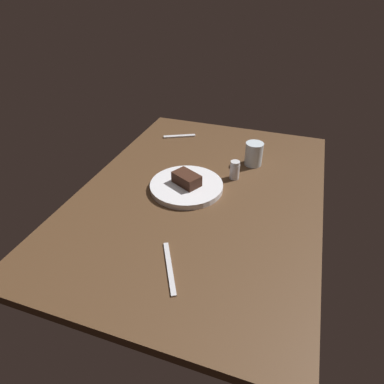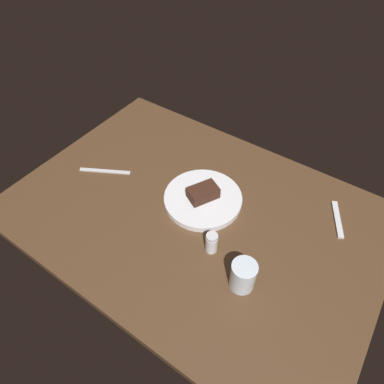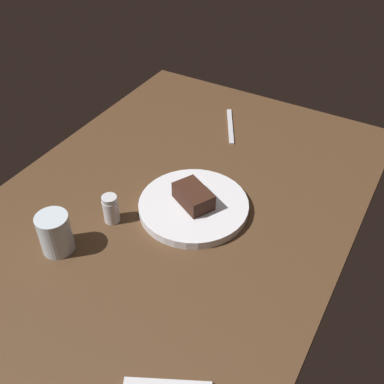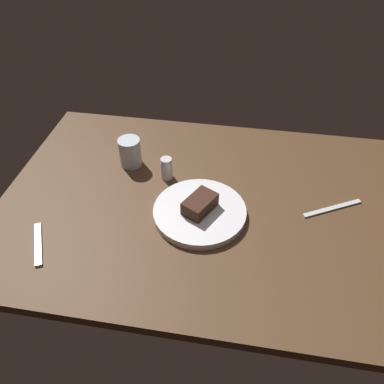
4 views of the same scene
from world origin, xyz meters
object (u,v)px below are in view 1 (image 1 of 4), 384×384
object	(u,v)px
salt_shaker	(235,170)
dessert_spoon	(179,136)
chocolate_cake_slice	(186,179)
butter_knife	(170,267)
water_glass	(254,154)
dessert_plate	(186,187)

from	to	relation	value
salt_shaker	dessert_spoon	xyz separation A→B (cm)	(27.77, 32.85, -3.21)
chocolate_cake_slice	dessert_spoon	bearing A→B (deg)	23.90
chocolate_cake_slice	dessert_spoon	size ratio (longest dim) A/B	0.66
butter_knife	water_glass	bearing A→B (deg)	141.57
chocolate_cake_slice	butter_knife	size ratio (longest dim) A/B	0.52
dessert_plate	water_glass	world-z (taller)	water_glass
butter_knife	dessert_spoon	bearing A→B (deg)	170.19
butter_knife	dessert_plate	bearing A→B (deg)	164.40
chocolate_cake_slice	dessert_spoon	xyz separation A→B (cm)	(40.90, 18.12, -3.84)
dessert_spoon	butter_knife	xyz separation A→B (cm)	(-78.21, -26.69, -0.10)
dessert_plate	dessert_spoon	size ratio (longest dim) A/B	1.77
chocolate_cake_slice	salt_shaker	world-z (taller)	salt_shaker
water_glass	butter_knife	size ratio (longest dim) A/B	0.50
dessert_plate	dessert_spoon	xyz separation A→B (cm)	(40.94, 18.05, -0.71)
salt_shaker	water_glass	xyz separation A→B (cm)	(13.04, -4.78, 1.15)
salt_shaker	water_glass	distance (cm)	13.94
dessert_plate	salt_shaker	bearing A→B (deg)	-48.33
dessert_plate	chocolate_cake_slice	world-z (taller)	chocolate_cake_slice
dessert_plate	butter_knife	bearing A→B (deg)	-166.96
dessert_plate	chocolate_cake_slice	size ratio (longest dim) A/B	2.69
dessert_spoon	butter_knife	distance (cm)	82.64
chocolate_cake_slice	butter_knife	world-z (taller)	chocolate_cake_slice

